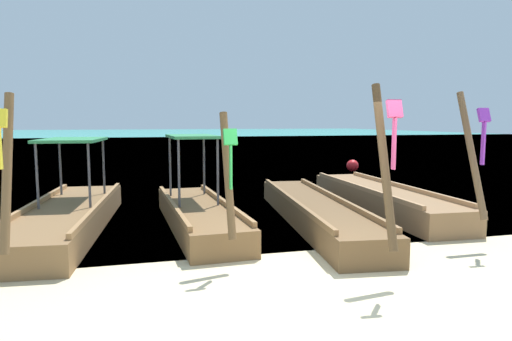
{
  "coord_description": "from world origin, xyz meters",
  "views": [
    {
      "loc": [
        -2.41,
        -5.28,
        2.22
      ],
      "look_at": [
        0.0,
        3.87,
        1.19
      ],
      "focal_mm": 31.81,
      "sensor_mm": 36.0,
      "label": 1
    }
  ],
  "objects_px": {
    "longtail_boat_pink_ribbon": "(314,211)",
    "longtail_boat_violet_ribbon": "(381,198)",
    "mooring_buoy_near": "(353,166)",
    "longtail_boat_green_ribbon": "(198,212)",
    "longtail_boat_yellow_ribbon": "(67,215)"
  },
  "relations": [
    {
      "from": "longtail_boat_green_ribbon",
      "to": "longtail_boat_pink_ribbon",
      "type": "height_order",
      "value": "longtail_boat_pink_ribbon"
    },
    {
      "from": "longtail_boat_yellow_ribbon",
      "to": "longtail_boat_green_ribbon",
      "type": "xyz_separation_m",
      "value": [
        2.62,
        -0.38,
        0.0
      ]
    },
    {
      "from": "longtail_boat_pink_ribbon",
      "to": "longtail_boat_violet_ribbon",
      "type": "height_order",
      "value": "longtail_boat_violet_ribbon"
    },
    {
      "from": "longtail_boat_green_ribbon",
      "to": "longtail_boat_violet_ribbon",
      "type": "relative_size",
      "value": 0.8
    },
    {
      "from": "longtail_boat_pink_ribbon",
      "to": "mooring_buoy_near",
      "type": "relative_size",
      "value": 13.84
    },
    {
      "from": "longtail_boat_yellow_ribbon",
      "to": "longtail_boat_green_ribbon",
      "type": "bearing_deg",
      "value": -8.26
    },
    {
      "from": "longtail_boat_yellow_ribbon",
      "to": "longtail_boat_pink_ribbon",
      "type": "distance_m",
      "value": 5.16
    },
    {
      "from": "longtail_boat_yellow_ribbon",
      "to": "longtail_boat_pink_ribbon",
      "type": "xyz_separation_m",
      "value": [
        5.12,
        -0.65,
        -0.05
      ]
    },
    {
      "from": "longtail_boat_green_ribbon",
      "to": "mooring_buoy_near",
      "type": "relative_size",
      "value": 10.47
    },
    {
      "from": "longtail_boat_yellow_ribbon",
      "to": "longtail_boat_green_ribbon",
      "type": "height_order",
      "value": "longtail_boat_yellow_ribbon"
    },
    {
      "from": "mooring_buoy_near",
      "to": "longtail_boat_green_ribbon",
      "type": "bearing_deg",
      "value": -132.18
    },
    {
      "from": "longtail_boat_green_ribbon",
      "to": "longtail_boat_pink_ribbon",
      "type": "distance_m",
      "value": 2.52
    },
    {
      "from": "longtail_boat_pink_ribbon",
      "to": "longtail_boat_violet_ribbon",
      "type": "relative_size",
      "value": 1.05
    },
    {
      "from": "mooring_buoy_near",
      "to": "longtail_boat_yellow_ribbon",
      "type": "bearing_deg",
      "value": -141.51
    },
    {
      "from": "longtail_boat_yellow_ribbon",
      "to": "longtail_boat_violet_ribbon",
      "type": "distance_m",
      "value": 7.35
    }
  ]
}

